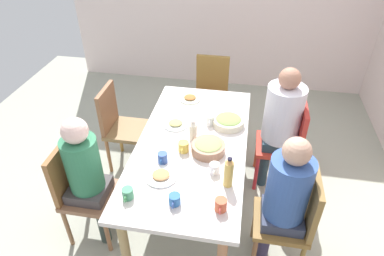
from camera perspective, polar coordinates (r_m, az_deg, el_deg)
ground_plane at (r=3.33m, az=0.00°, el=-12.40°), size 5.89×5.89×0.00m
dining_table at (r=2.88m, az=0.00°, el=-3.76°), size 1.82×0.90×0.73m
chair_0 at (r=3.32m, az=15.66°, el=-2.10°), size 0.40×0.40×0.90m
person_0 at (r=3.17m, az=14.79°, el=1.55°), size 0.34×0.34×1.26m
chair_1 at (r=4.01m, az=3.22°, el=6.37°), size 0.40×0.40×0.90m
chair_2 at (r=3.51m, az=-12.15°, el=0.77°), size 0.40×0.40×0.90m
chair_3 at (r=2.66m, az=16.64°, el=-14.09°), size 0.40×0.40×0.90m
person_3 at (r=2.49m, az=15.39°, el=-10.80°), size 0.30×0.30×1.21m
chair_4 at (r=2.89m, az=-18.34°, el=-9.54°), size 0.40×0.40×0.90m
person_4 at (r=2.73m, az=-17.32°, el=-7.09°), size 0.30×0.30×1.18m
plate_0 at (r=2.52m, az=-5.23°, el=-8.02°), size 0.24×0.24×0.04m
plate_1 at (r=3.39m, az=-0.35°, el=5.01°), size 0.21×0.21×0.04m
plate_2 at (r=3.02m, az=-2.78°, el=0.70°), size 0.22×0.22×0.04m
bowl_0 at (r=3.02m, az=6.14°, el=1.15°), size 0.28×0.28×0.08m
bowl_1 at (r=2.70m, az=2.75°, el=-3.24°), size 0.27×0.27×0.10m
cup_0 at (r=2.71m, az=-1.44°, el=-3.18°), size 0.12×0.08×0.09m
cup_1 at (r=2.28m, az=4.85°, el=-12.79°), size 0.12×0.08×0.09m
cup_2 at (r=2.32m, az=-2.98°, el=-11.96°), size 0.12×0.08×0.08m
cup_3 at (r=2.53m, az=3.79°, el=-6.79°), size 0.11×0.08×0.08m
cup_4 at (r=2.39m, az=-10.77°, el=-10.81°), size 0.11×0.08×0.08m
cup_5 at (r=3.01m, az=3.07°, el=1.31°), size 0.11×0.07×0.09m
cup_6 at (r=2.62m, az=-4.98°, el=-5.05°), size 0.11×0.07×0.09m
bottle_0 at (r=2.39m, az=6.19°, el=-7.48°), size 0.07×0.07×0.25m
bottle_1 at (r=2.81m, az=0.19°, el=-0.44°), size 0.07×0.07×0.19m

